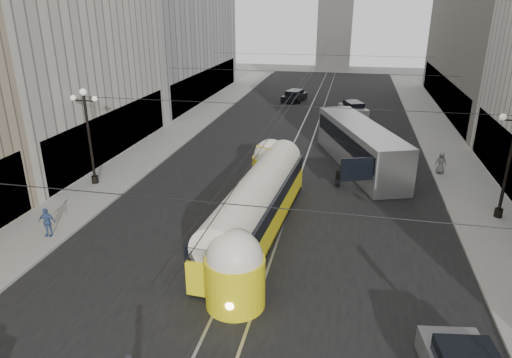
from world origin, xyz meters
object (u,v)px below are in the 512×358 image
at_px(streetcar, 257,204).
at_px(city_bus, 360,144).
at_px(pedestrian_sidewalk_left, 47,222).
at_px(pedestrian_sidewalk_right, 441,163).

relative_size(streetcar, city_bus, 1.17).
xyz_separation_m(city_bus, pedestrian_sidewalk_left, (-15.78, -14.82, -0.83)).
relative_size(city_bus, pedestrian_sidewalk_left, 8.41).
bearing_deg(city_bus, pedestrian_sidewalk_left, -136.80).
xyz_separation_m(streetcar, pedestrian_sidewalk_left, (-10.51, -2.97, -0.71)).
bearing_deg(pedestrian_sidewalk_left, pedestrian_sidewalk_right, 26.18).
distance_m(streetcar, pedestrian_sidewalk_left, 10.94).
height_order(streetcar, city_bus, streetcar).
bearing_deg(pedestrian_sidewalk_left, city_bus, 35.96).
distance_m(city_bus, pedestrian_sidewalk_right, 5.82).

